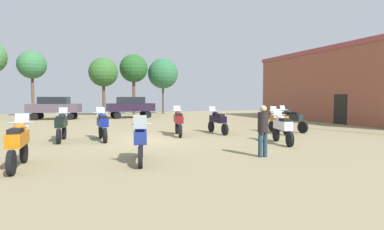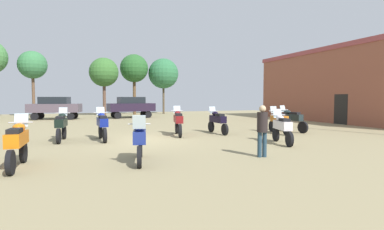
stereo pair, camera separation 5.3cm
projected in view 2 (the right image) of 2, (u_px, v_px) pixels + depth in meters
name	position (u px, v px, depth m)	size (l,w,h in m)	color
ground_plane	(143.00, 140.00, 13.53)	(44.00, 52.00, 0.02)	#91845E
brick_building	(353.00, 85.00, 23.95)	(6.12, 16.78, 5.89)	brown
motorcycle_1	(282.00, 127.00, 12.34)	(0.79, 2.06, 1.44)	black
motorcycle_3	(279.00, 120.00, 15.92)	(0.67, 2.24, 1.45)	black
motorcycle_4	(102.00, 124.00, 13.30)	(0.62, 2.22, 1.49)	black
motorcycle_5	(178.00, 121.00, 15.02)	(0.73, 2.27, 1.50)	black
motorcycle_7	(291.00, 119.00, 16.75)	(0.67, 2.28, 1.48)	black
motorcycle_8	(17.00, 142.00, 8.06)	(0.62, 2.17, 1.47)	black
motorcycle_9	(140.00, 139.00, 8.81)	(0.71, 2.12, 1.44)	black
motorcycle_10	(61.00, 125.00, 13.04)	(0.62, 2.12, 1.48)	black
motorcycle_11	(217.00, 120.00, 15.90)	(0.62, 2.24, 1.44)	black
car_2	(55.00, 106.00, 26.20)	(4.56, 2.57, 2.00)	black
car_3	(131.00, 106.00, 28.26)	(4.50, 2.34, 2.00)	black
person_1	(262.00, 127.00, 9.55)	(0.39, 0.39, 1.68)	#203746
tree_1	(104.00, 73.00, 31.11)	(3.03, 3.03, 6.13)	brown
tree_3	(134.00, 69.00, 33.85)	(3.19, 3.19, 6.88)	brown
tree_4	(33.00, 65.00, 29.44)	(2.74, 2.74, 6.57)	brown
tree_6	(163.00, 74.00, 35.07)	(3.55, 3.55, 6.56)	#4D412F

